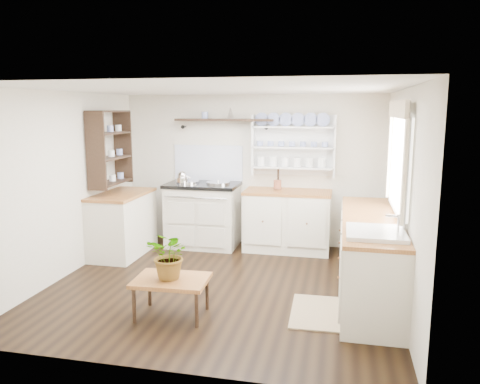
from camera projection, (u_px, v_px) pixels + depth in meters
name	position (u px, v px, depth m)	size (l,w,h in m)	color
floor	(221.00, 285.00, 5.60)	(4.00, 3.80, 0.01)	black
wall_back	(252.00, 170.00, 7.22)	(4.00, 0.02, 2.30)	beige
wall_right	(402.00, 198.00, 4.97)	(0.02, 3.80, 2.30)	beige
wall_left	(65.00, 185.00, 5.81)	(0.02, 3.80, 2.30)	beige
ceiling	(220.00, 89.00, 5.19)	(4.00, 3.80, 0.01)	white
window	(398.00, 157.00, 5.06)	(0.08, 1.55, 1.22)	white
aga_cooker	(203.00, 214.00, 7.16)	(1.09, 0.75, 1.00)	beige
back_cabinets	(287.00, 220.00, 6.93)	(1.27, 0.63, 0.90)	silver
right_cabinets	(369.00, 255.00, 5.25)	(0.62, 2.43, 0.90)	silver
belfast_sink	(375.00, 245.00, 4.47)	(0.55, 0.60, 0.45)	white
left_cabinets	(123.00, 223.00, 6.74)	(0.62, 1.13, 0.90)	silver
plate_rack	(294.00, 145.00, 6.98)	(1.20, 0.22, 0.90)	white
high_shelf	(224.00, 121.00, 7.06)	(1.50, 0.29, 0.16)	black
left_shelving	(110.00, 147.00, 6.58)	(0.28, 0.80, 1.05)	black
kettle	(182.00, 179.00, 7.01)	(0.19, 0.19, 0.23)	silver
utensil_crock	(277.00, 184.00, 6.95)	(0.11, 0.11, 0.13)	brown
center_table	(171.00, 283.00, 4.71)	(0.76, 0.56, 0.40)	brown
potted_plant	(171.00, 255.00, 4.66)	(0.44, 0.38, 0.49)	#3F7233
floor_rug	(318.00, 312.00, 4.84)	(0.55, 0.85, 0.02)	brown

